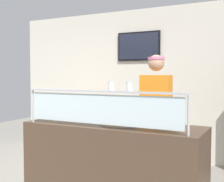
{
  "coord_description": "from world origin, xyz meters",
  "views": [
    {
      "loc": [
        2.55,
        -2.62,
        1.5
      ],
      "look_at": [
        0.98,
        0.38,
        1.32
      ],
      "focal_mm": 48.26,
      "sensor_mm": 36.0,
      "label": 1
    }
  ],
  "objects_px": {
    "pepper_flake_shaker": "(129,87)",
    "pizza_tray": "(121,123)",
    "pizza_box_stack": "(82,104)",
    "parmesan_shaker": "(111,87)",
    "worker_figure": "(156,113)",
    "pizza_server": "(122,122)"
  },
  "relations": [
    {
      "from": "pizza_tray",
      "to": "worker_figure",
      "type": "height_order",
      "value": "worker_figure"
    },
    {
      "from": "pizza_tray",
      "to": "pizza_box_stack",
      "type": "bearing_deg",
      "value": 133.58
    },
    {
      "from": "worker_figure",
      "to": "pizza_box_stack",
      "type": "distance_m",
      "value": 2.04
    },
    {
      "from": "pizza_server",
      "to": "parmesan_shaker",
      "type": "distance_m",
      "value": 0.47
    },
    {
      "from": "pizza_tray",
      "to": "worker_figure",
      "type": "relative_size",
      "value": 0.25
    },
    {
      "from": "worker_figure",
      "to": "pizza_server",
      "type": "bearing_deg",
      "value": -100.15
    },
    {
      "from": "pizza_tray",
      "to": "parmesan_shaker",
      "type": "xyz_separation_m",
      "value": [
        0.02,
        -0.28,
        0.42
      ]
    },
    {
      "from": "parmesan_shaker",
      "to": "pizza_tray",
      "type": "bearing_deg",
      "value": 94.81
    },
    {
      "from": "pizza_server",
      "to": "pepper_flake_shaker",
      "type": "height_order",
      "value": "pepper_flake_shaker"
    },
    {
      "from": "pizza_server",
      "to": "parmesan_shaker",
      "type": "xyz_separation_m",
      "value": [
        0.01,
        -0.26,
        0.39
      ]
    },
    {
      "from": "pepper_flake_shaker",
      "to": "pizza_tray",
      "type": "bearing_deg",
      "value": 128.8
    },
    {
      "from": "pizza_tray",
      "to": "pepper_flake_shaker",
      "type": "height_order",
      "value": "pepper_flake_shaker"
    },
    {
      "from": "pizza_tray",
      "to": "worker_figure",
      "type": "xyz_separation_m",
      "value": [
        0.15,
        0.73,
        0.04
      ]
    },
    {
      "from": "pizza_tray",
      "to": "parmesan_shaker",
      "type": "relative_size",
      "value": 4.59
    },
    {
      "from": "pizza_tray",
      "to": "parmesan_shaker",
      "type": "distance_m",
      "value": 0.5
    },
    {
      "from": "parmesan_shaker",
      "to": "worker_figure",
      "type": "xyz_separation_m",
      "value": [
        0.13,
        1.01,
        -0.38
      ]
    },
    {
      "from": "pepper_flake_shaker",
      "to": "pizza_box_stack",
      "type": "distance_m",
      "value": 2.77
    },
    {
      "from": "pizza_tray",
      "to": "pepper_flake_shaker",
      "type": "xyz_separation_m",
      "value": [
        0.23,
        -0.28,
        0.42
      ]
    },
    {
      "from": "pepper_flake_shaker",
      "to": "pizza_box_stack",
      "type": "height_order",
      "value": "pepper_flake_shaker"
    },
    {
      "from": "pizza_server",
      "to": "pizza_box_stack",
      "type": "height_order",
      "value": "pizza_box_stack"
    },
    {
      "from": "pizza_tray",
      "to": "pizza_server",
      "type": "height_order",
      "value": "pizza_server"
    },
    {
      "from": "pizza_box_stack",
      "to": "parmesan_shaker",
      "type": "bearing_deg",
      "value": -50.32
    }
  ]
}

